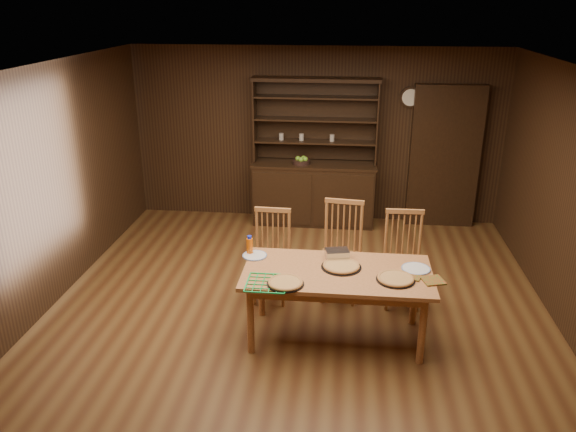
# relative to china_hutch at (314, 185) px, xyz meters

# --- Properties ---
(floor) EXTENTS (6.00, 6.00, 0.00)m
(floor) POSITION_rel_china_hutch_xyz_m (0.00, -2.75, -0.60)
(floor) COLOR brown
(floor) RESTS_ON ground
(room_shell) EXTENTS (6.00, 6.00, 6.00)m
(room_shell) POSITION_rel_china_hutch_xyz_m (0.00, -2.75, 0.98)
(room_shell) COLOR white
(room_shell) RESTS_ON floor
(china_hutch) EXTENTS (1.84, 0.52, 2.17)m
(china_hutch) POSITION_rel_china_hutch_xyz_m (0.00, 0.00, 0.00)
(china_hutch) COLOR black
(china_hutch) RESTS_ON floor
(doorway) EXTENTS (1.00, 0.18, 2.10)m
(doorway) POSITION_rel_china_hutch_xyz_m (1.90, 0.15, 0.45)
(doorway) COLOR black
(doorway) RESTS_ON floor
(wall_clock) EXTENTS (0.30, 0.05, 0.30)m
(wall_clock) POSITION_rel_china_hutch_xyz_m (1.35, 0.20, 1.30)
(wall_clock) COLOR black
(wall_clock) RESTS_ON room_shell
(dining_table) EXTENTS (1.83, 0.92, 0.75)m
(dining_table) POSITION_rel_china_hutch_xyz_m (0.43, -3.13, 0.07)
(dining_table) COLOR #C27943
(dining_table) RESTS_ON floor
(chair_left) EXTENTS (0.45, 0.43, 1.05)m
(chair_left) POSITION_rel_china_hutch_xyz_m (-0.32, -2.34, -0.04)
(chair_left) COLOR #AD723B
(chair_left) RESTS_ON floor
(chair_center) EXTENTS (0.51, 0.49, 1.13)m
(chair_center) POSITION_rel_china_hutch_xyz_m (0.46, -2.21, 0.01)
(chair_center) COLOR #AD723B
(chair_center) RESTS_ON floor
(chair_right) EXTENTS (0.45, 0.43, 1.07)m
(chair_right) POSITION_rel_china_hutch_xyz_m (1.14, -2.30, -0.03)
(chair_right) COLOR #AD723B
(chair_right) RESTS_ON floor
(pizza_left) EXTENTS (0.35, 0.35, 0.04)m
(pizza_left) POSITION_rel_china_hutch_xyz_m (-0.04, -3.45, 0.17)
(pizza_left) COLOR black
(pizza_left) RESTS_ON dining_table
(pizza_right) EXTENTS (0.37, 0.37, 0.04)m
(pizza_right) POSITION_rel_china_hutch_xyz_m (0.98, -3.26, 0.17)
(pizza_right) COLOR black
(pizza_right) RESTS_ON dining_table
(pizza_center) EXTENTS (0.40, 0.40, 0.04)m
(pizza_center) POSITION_rel_china_hutch_xyz_m (0.46, -3.05, 0.17)
(pizza_center) COLOR black
(pizza_center) RESTS_ON dining_table
(cooling_rack) EXTENTS (0.46, 0.46, 0.02)m
(cooling_rack) POSITION_rel_china_hutch_xyz_m (-0.22, -3.45, 0.16)
(cooling_rack) COLOR #0EB74A
(cooling_rack) RESTS_ON dining_table
(plate_left) EXTENTS (0.25, 0.25, 0.02)m
(plate_left) POSITION_rel_china_hutch_xyz_m (-0.42, -2.88, 0.16)
(plate_left) COLOR silver
(plate_left) RESTS_ON dining_table
(plate_right) EXTENTS (0.28, 0.28, 0.02)m
(plate_right) POSITION_rel_china_hutch_xyz_m (1.19, -3.01, 0.16)
(plate_right) COLOR silver
(plate_right) RESTS_ON dining_table
(foil_dish) EXTENTS (0.26, 0.21, 0.09)m
(foil_dish) POSITION_rel_china_hutch_xyz_m (0.42, -2.84, 0.20)
(foil_dish) COLOR silver
(foil_dish) RESTS_ON dining_table
(juice_bottle) EXTENTS (0.07, 0.07, 0.20)m
(juice_bottle) POSITION_rel_china_hutch_xyz_m (-0.48, -2.83, 0.25)
(juice_bottle) COLOR #E25F0B
(juice_bottle) RESTS_ON dining_table
(pot_holder_a) EXTENTS (0.24, 0.24, 0.01)m
(pot_holder_a) POSITION_rel_china_hutch_xyz_m (1.33, -3.24, 0.16)
(pot_holder_a) COLOR red
(pot_holder_a) RESTS_ON dining_table
(pot_holder_b) EXTENTS (0.23, 0.23, 0.01)m
(pot_holder_b) POSITION_rel_china_hutch_xyz_m (1.13, -3.16, 0.16)
(pot_holder_b) COLOR red
(pot_holder_b) RESTS_ON dining_table
(fruit_bowl) EXTENTS (0.26, 0.26, 0.12)m
(fruit_bowl) POSITION_rel_china_hutch_xyz_m (-0.19, -0.07, 0.39)
(fruit_bowl) COLOR black
(fruit_bowl) RESTS_ON china_hutch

